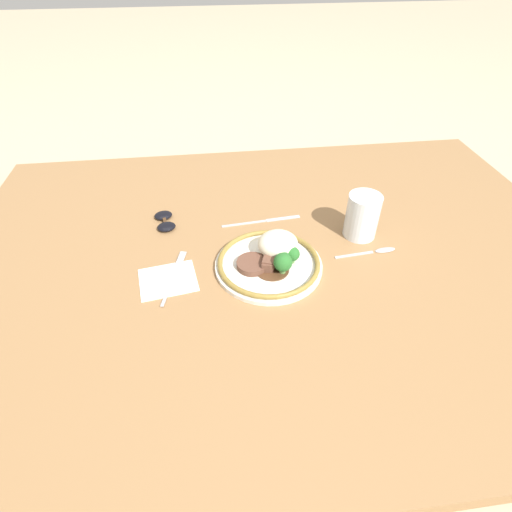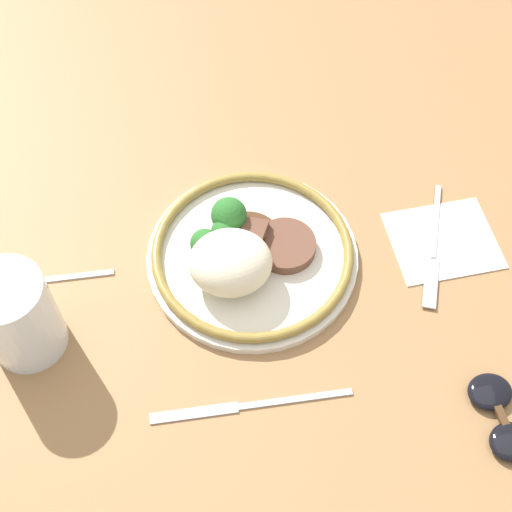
# 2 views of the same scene
# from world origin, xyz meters

# --- Properties ---
(ground_plane) EXTENTS (8.00, 8.00, 0.00)m
(ground_plane) POSITION_xyz_m (0.00, 0.00, 0.00)
(ground_plane) COLOR tan
(dining_table) EXTENTS (1.58, 1.15, 0.04)m
(dining_table) POSITION_xyz_m (0.00, 0.00, 0.02)
(dining_table) COLOR olive
(dining_table) RESTS_ON ground
(napkin) EXTENTS (0.14, 0.13, 0.00)m
(napkin) POSITION_xyz_m (-0.26, -0.06, 0.04)
(napkin) COLOR white
(napkin) RESTS_ON dining_table
(plate) EXTENTS (0.25, 0.25, 0.07)m
(plate) POSITION_xyz_m (-0.02, -0.04, 0.06)
(plate) COLOR silver
(plate) RESTS_ON dining_table
(juice_glass) EXTENTS (0.08, 0.08, 0.12)m
(juice_glass) POSITION_xyz_m (0.23, 0.05, 0.09)
(juice_glass) COLOR yellow
(juice_glass) RESTS_ON dining_table
(fork) EXTENTS (0.06, 0.18, 0.00)m
(fork) POSITION_xyz_m (-0.24, -0.04, 0.04)
(fork) COLOR #ADADB2
(fork) RESTS_ON napkin
(knife) EXTENTS (0.22, 0.03, 0.00)m
(knife) POSITION_xyz_m (-0.01, 0.14, 0.04)
(knife) COLOR #ADADB2
(knife) RESTS_ON dining_table
(spoon) EXTENTS (0.16, 0.03, 0.01)m
(spoon) POSITION_xyz_m (0.25, -0.02, 0.04)
(spoon) COLOR #ADADB2
(spoon) RESTS_ON dining_table
(sunglasses) EXTENTS (0.07, 0.11, 0.01)m
(sunglasses) POSITION_xyz_m (-0.28, 0.17, 0.05)
(sunglasses) COLOR black
(sunglasses) RESTS_ON dining_table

